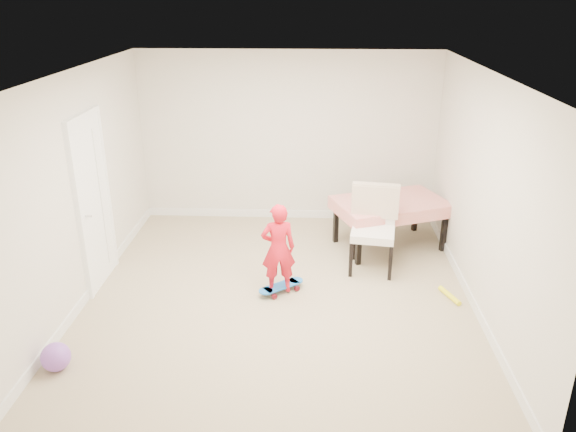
{
  "coord_description": "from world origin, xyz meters",
  "views": [
    {
      "loc": [
        0.37,
        -5.83,
        3.4
      ],
      "look_at": [
        0.1,
        0.2,
        0.95
      ],
      "focal_mm": 35.0,
      "sensor_mm": 36.0,
      "label": 1
    }
  ],
  "objects_px": {
    "child": "(278,251)",
    "dining_chair": "(373,231)",
    "balloon": "(56,357)",
    "dining_table": "(389,224)",
    "skateboard": "(281,288)"
  },
  "relations": [
    {
      "from": "balloon",
      "to": "skateboard",
      "type": "bearing_deg",
      "value": 37.4
    },
    {
      "from": "child",
      "to": "balloon",
      "type": "bearing_deg",
      "value": 26.64
    },
    {
      "from": "child",
      "to": "dining_chair",
      "type": "bearing_deg",
      "value": -160.86
    },
    {
      "from": "dining_table",
      "to": "child",
      "type": "relative_size",
      "value": 1.34
    },
    {
      "from": "skateboard",
      "to": "balloon",
      "type": "relative_size",
      "value": 2.19
    },
    {
      "from": "dining_table",
      "to": "balloon",
      "type": "distance_m",
      "value": 4.59
    },
    {
      "from": "dining_chair",
      "to": "skateboard",
      "type": "height_order",
      "value": "dining_chair"
    },
    {
      "from": "dining_table",
      "to": "balloon",
      "type": "bearing_deg",
      "value": -161.36
    },
    {
      "from": "balloon",
      "to": "dining_chair",
      "type": "bearing_deg",
      "value": 34.78
    },
    {
      "from": "dining_chair",
      "to": "skateboard",
      "type": "relative_size",
      "value": 1.79
    },
    {
      "from": "dining_table",
      "to": "child",
      "type": "height_order",
      "value": "child"
    },
    {
      "from": "dining_chair",
      "to": "child",
      "type": "bearing_deg",
      "value": -141.55
    },
    {
      "from": "skateboard",
      "to": "child",
      "type": "relative_size",
      "value": 0.55
    },
    {
      "from": "dining_table",
      "to": "skateboard",
      "type": "relative_size",
      "value": 2.42
    },
    {
      "from": "dining_table",
      "to": "child",
      "type": "distance_m",
      "value": 2.04
    }
  ]
}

